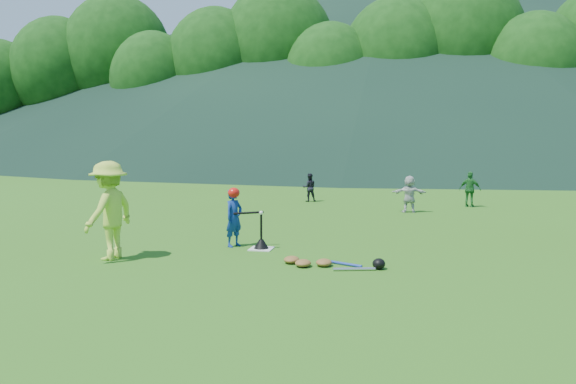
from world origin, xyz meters
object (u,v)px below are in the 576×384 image
Objects in this scene: home_plate at (261,249)px; batting_tee at (261,243)px; batter_child at (234,218)px; fielder_c at (470,189)px; equipment_pile at (324,263)px; fielder_d at (409,194)px; fielder_b at (309,188)px; adult_coach at (109,210)px.

home_plate is 0.66× the size of batting_tee.
fielder_c is (5.36, 7.57, -0.03)m from batter_child.
batter_child is 1.75× the size of batting_tee.
home_plate is 0.25× the size of equipment_pile.
fielder_d is 0.60× the size of equipment_pile.
batter_child is 9.27m from fielder_c.
fielder_b reaches higher than batting_tee.
adult_coach is 1.66× the size of fielder_d.
batting_tee is (-2.87, -6.06, -0.41)m from fielder_d.
fielder_c is at bearing 69.70° from equipment_pile.
batter_child reaches higher than fielder_b.
adult_coach is (-1.87, -1.60, 0.31)m from batter_child.
fielder_d is at bearing 154.20° from adult_coach.
fielder_c reaches higher than batting_tee.
fielder_b is 9.41m from equipment_pile.
adult_coach is (-2.49, -1.44, 0.89)m from home_plate.
batting_tee is (0.00, 0.00, 0.12)m from home_plate.
home_plate is at bearing 74.26° from fielder_c.
batter_child is 7.88m from fielder_b.
adult_coach is at bearing -149.97° from batting_tee.
batting_tee is (0.62, -0.16, -0.46)m from batter_child.
batter_child is (-0.62, 0.16, 0.58)m from home_plate.
equipment_pile is (1.45, -1.17, 0.06)m from home_plate.
adult_coach is at bearing 60.67° from fielder_b.
adult_coach reaches higher than batting_tee.
batter_child is 2.51m from equipment_pile.
fielder_c reaches higher than equipment_pile.
adult_coach is 1.88× the size of fielder_b.
fielder_c is 9.08m from batting_tee.
fielder_c reaches higher than home_plate.
adult_coach is 11.68m from fielder_c.
adult_coach is at bearing -176.04° from equipment_pile.
batter_child is at bearing 53.31° from fielder_d.
home_plate is 0.38× the size of batter_child.
batting_tee reaches higher than equipment_pile.
fielder_d is (3.34, -1.98, 0.06)m from fielder_b.
home_plate is 8.06m from fielder_b.
batter_child is 0.79m from batting_tee.
equipment_pile is (3.94, 0.27, -0.84)m from adult_coach.
fielder_d is at bearing 57.61° from fielder_c.
equipment_pile is at bearing 72.79° from fielder_d.
batting_tee is at bearing 74.26° from fielder_c.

